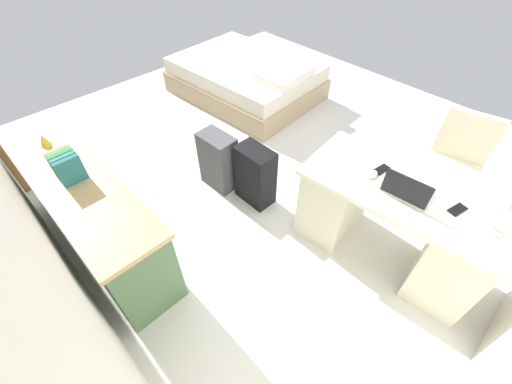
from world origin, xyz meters
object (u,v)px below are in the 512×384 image
at_px(cell_phone_near_laptop, 457,210).
at_px(figurine_small, 44,140).
at_px(office_chair, 449,172).
at_px(suitcase_black, 255,176).
at_px(credenza, 94,214).
at_px(bed, 246,79).
at_px(laptop, 407,190).
at_px(suitcase_spare_grey, 218,161).
at_px(desk_lamp, 508,198).
at_px(desk, 391,222).
at_px(cell_phone_by_mouse, 382,169).
at_px(computer_mouse, 373,174).

height_order(cell_phone_near_laptop, figurine_small, figurine_small).
distance_m(office_chair, suitcase_black, 1.74).
relative_size(credenza, bed, 0.90).
distance_m(credenza, laptop, 2.36).
bearing_deg(suitcase_spare_grey, bed, -54.13).
bearing_deg(suitcase_spare_grey, suitcase_black, -167.08).
relative_size(suitcase_black, desk_lamp, 1.74).
relative_size(bed, laptop, 6.01).
distance_m(desk, office_chair, 0.87).
xyz_separation_m(office_chair, bed, (2.83, -0.13, -0.18)).
height_order(suitcase_spare_grey, laptop, laptop).
bearing_deg(suitcase_spare_grey, cell_phone_by_mouse, -162.74).
bearing_deg(desk, desk_lamp, -173.15).
height_order(computer_mouse, figurine_small, figurine_small).
bearing_deg(figurine_small, bed, -78.80).
bearing_deg(desk, cell_phone_by_mouse, -13.83).
bearing_deg(computer_mouse, bed, -28.94).
bearing_deg(desk, bed, -19.86).
bearing_deg(desk_lamp, computer_mouse, 8.26).
distance_m(suitcase_black, suitcase_spare_grey, 0.42).
bearing_deg(suitcase_spare_grey, laptop, -169.59).
bearing_deg(desk_lamp, desk, 6.85).
bearing_deg(cell_phone_by_mouse, desk, 173.80).
distance_m(suitcase_spare_grey, laptop, 1.74).
height_order(suitcase_spare_grey, cell_phone_near_laptop, cell_phone_near_laptop).
distance_m(credenza, desk_lamp, 2.85).
bearing_deg(credenza, bed, -67.88).
bearing_deg(desk, figurine_small, 36.19).
bearing_deg(suitcase_black, cell_phone_by_mouse, -158.31).
height_order(laptop, computer_mouse, laptop).
bearing_deg(cell_phone_near_laptop, cell_phone_by_mouse, 13.92).
height_order(laptop, figurine_small, laptop).
height_order(laptop, cell_phone_near_laptop, laptop).
relative_size(office_chair, computer_mouse, 9.40).
distance_m(suitcase_spare_grey, desk_lamp, 2.28).
bearing_deg(laptop, suitcase_spare_grey, 13.37).
relative_size(bed, cell_phone_near_laptop, 14.69).
height_order(suitcase_spare_grey, figurine_small, figurine_small).
xyz_separation_m(credenza, suitcase_black, (-0.50, -1.31, -0.09)).
bearing_deg(cell_phone_near_laptop, figurine_small, 46.70).
height_order(office_chair, credenza, office_chair).
bearing_deg(bed, credenza, 112.12).
bearing_deg(credenza, figurine_small, 0.16).
bearing_deg(cell_phone_near_laptop, computer_mouse, 24.43).
relative_size(laptop, figurine_small, 3.02).
bearing_deg(bed, suitcase_spare_grey, 128.84).
height_order(suitcase_black, cell_phone_by_mouse, cell_phone_by_mouse).
xyz_separation_m(suitcase_black, computer_mouse, (-0.95, -0.28, 0.47)).
height_order(desk, office_chair, office_chair).
xyz_separation_m(office_chair, cell_phone_by_mouse, (0.30, 0.81, 0.34)).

